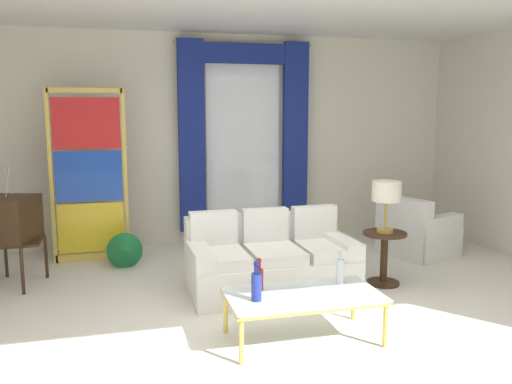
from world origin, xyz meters
The scene contains 15 objects.
ground_plane centered at (0.00, 0.00, 0.00)m, with size 16.00×16.00×0.00m, color silver.
wall_rear centered at (0.00, 3.06, 1.50)m, with size 8.00×0.12×3.00m, color silver.
ceiling_slab centered at (0.00, 0.80, 3.02)m, with size 8.00×7.60×0.04m, color white.
curtained_window centered at (0.40, 2.89, 1.74)m, with size 2.00×0.17×2.70m.
couch_white_long centered at (0.15, 0.73, 0.30)m, with size 1.77×0.95×0.86m.
coffee_table centered at (0.07, -0.58, 0.38)m, with size 1.29×0.69×0.41m.
bottle_blue_decanter centered at (0.47, -0.42, 0.54)m, with size 0.07×0.07×0.31m.
bottle_crystal_tall centered at (-0.27, -0.39, 0.52)m, with size 0.08×0.08×0.28m.
bottle_amber_squat centered at (-0.35, -0.64, 0.54)m, with size 0.08×0.08×0.33m.
vintage_tv centered at (-2.56, 1.56, 0.73)m, with size 0.67×0.72×1.35m.
armchair_white centered at (2.42, 1.55, 0.29)m, with size 1.03×1.02×0.80m.
stained_glass_divider centered at (-1.76, 2.38, 1.06)m, with size 0.95×0.05×2.20m.
peacock_figurine centered at (-1.36, 1.89, 0.22)m, with size 0.44×0.60×0.50m.
round_side_table centered at (1.43, 0.57, 0.36)m, with size 0.48×0.48×0.59m.
table_lamp_brass centered at (1.43, 0.57, 1.03)m, with size 0.32×0.32×0.57m.
Camera 1 is at (-1.40, -4.61, 1.94)m, focal length 37.23 mm.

